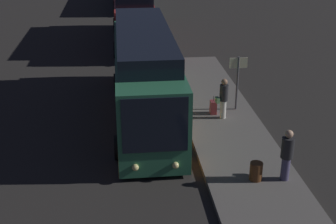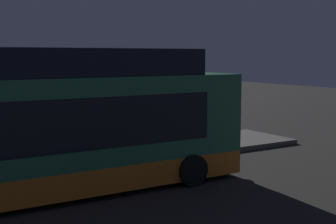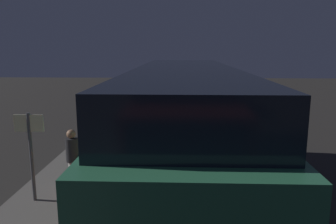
{
  "view_description": "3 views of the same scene",
  "coord_description": "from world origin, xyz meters",
  "px_view_note": "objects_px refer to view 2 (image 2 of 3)",
  "views": [
    {
      "loc": [
        18.3,
        -1.21,
        8.66
      ],
      "look_at": [
        2.75,
        0.48,
        1.97
      ],
      "focal_mm": 50.0,
      "sensor_mm": 36.0,
      "label": 1
    },
    {
      "loc": [
        -5.16,
        -12.38,
        3.8
      ],
      "look_at": [
        2.75,
        0.48,
        1.97
      ],
      "focal_mm": 50.0,
      "sensor_mm": 36.0,
      "label": 2
    },
    {
      "loc": [
        -9.91,
        -0.01,
        4.44
      ],
      "look_at": [
        2.75,
        0.48,
        1.97
      ],
      "focal_mm": 35.0,
      "sensor_mm": 36.0,
      "label": 3
    }
  ],
  "objects_px": {
    "bus_lead": "(44,130)",
    "suitcase": "(33,155)",
    "passenger_boarding": "(46,132)",
    "trash_bin": "(176,137)",
    "sign_post": "(11,113)",
    "passenger_waiting": "(164,118)"
  },
  "relations": [
    {
      "from": "bus_lead",
      "to": "suitcase",
      "type": "relative_size",
      "value": 13.51
    },
    {
      "from": "bus_lead",
      "to": "suitcase",
      "type": "height_order",
      "value": "bus_lead"
    },
    {
      "from": "passenger_boarding",
      "to": "trash_bin",
      "type": "distance_m",
      "value": 5.33
    },
    {
      "from": "suitcase",
      "to": "sign_post",
      "type": "height_order",
      "value": "sign_post"
    },
    {
      "from": "trash_bin",
      "to": "sign_post",
      "type": "bearing_deg",
      "value": 172.37
    },
    {
      "from": "passenger_boarding",
      "to": "passenger_waiting",
      "type": "xyz_separation_m",
      "value": [
        5.36,
        1.01,
        0.0
      ]
    },
    {
      "from": "suitcase",
      "to": "trash_bin",
      "type": "relative_size",
      "value": 1.31
    },
    {
      "from": "bus_lead",
      "to": "passenger_waiting",
      "type": "bearing_deg",
      "value": 34.43
    },
    {
      "from": "passenger_boarding",
      "to": "trash_bin",
      "type": "height_order",
      "value": "passenger_boarding"
    },
    {
      "from": "suitcase",
      "to": "passenger_boarding",
      "type": "bearing_deg",
      "value": 31.14
    },
    {
      "from": "suitcase",
      "to": "sign_post",
      "type": "bearing_deg",
      "value": 109.26
    },
    {
      "from": "bus_lead",
      "to": "sign_post",
      "type": "bearing_deg",
      "value": 88.27
    },
    {
      "from": "passenger_waiting",
      "to": "suitcase",
      "type": "xyz_separation_m",
      "value": [
        -5.89,
        -1.33,
        -0.7
      ]
    },
    {
      "from": "passenger_waiting",
      "to": "sign_post",
      "type": "xyz_separation_m",
      "value": [
        -6.3,
        -0.17,
        0.64
      ]
    },
    {
      "from": "passenger_waiting",
      "to": "trash_bin",
      "type": "bearing_deg",
      "value": -156.11
    },
    {
      "from": "bus_lead",
      "to": "trash_bin",
      "type": "relative_size",
      "value": 17.71
    },
    {
      "from": "bus_lead",
      "to": "passenger_waiting",
      "type": "height_order",
      "value": "bus_lead"
    },
    {
      "from": "bus_lead",
      "to": "passenger_waiting",
      "type": "xyz_separation_m",
      "value": [
        6.42,
        4.4,
        -0.63
      ]
    },
    {
      "from": "passenger_boarding",
      "to": "passenger_waiting",
      "type": "distance_m",
      "value": 5.45
    },
    {
      "from": "sign_post",
      "to": "bus_lead",
      "type": "bearing_deg",
      "value": -91.73
    },
    {
      "from": "passenger_waiting",
      "to": "suitcase",
      "type": "height_order",
      "value": "passenger_waiting"
    },
    {
      "from": "passenger_waiting",
      "to": "suitcase",
      "type": "relative_size",
      "value": 2.19
    }
  ]
}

